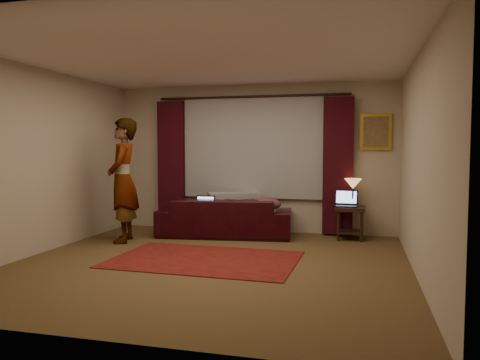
# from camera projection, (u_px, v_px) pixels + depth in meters

# --- Properties ---
(floor) EXTENTS (5.00, 5.00, 0.01)m
(floor) POSITION_uv_depth(u_px,v_px,m) (209.00, 264.00, 5.99)
(floor) COLOR brown
(floor) RESTS_ON ground
(ceiling) EXTENTS (5.00, 5.00, 0.02)m
(ceiling) POSITION_uv_depth(u_px,v_px,m) (208.00, 58.00, 5.82)
(ceiling) COLOR silver
(ceiling) RESTS_ON ground
(wall_back) EXTENTS (5.00, 0.02, 2.60)m
(wall_back) POSITION_uv_depth(u_px,v_px,m) (253.00, 158.00, 8.32)
(wall_back) COLOR #BBAC95
(wall_back) RESTS_ON ground
(wall_front) EXTENTS (5.00, 0.02, 2.60)m
(wall_front) POSITION_uv_depth(u_px,v_px,m) (104.00, 172.00, 3.49)
(wall_front) COLOR #BBAC95
(wall_front) RESTS_ON ground
(wall_left) EXTENTS (0.02, 5.00, 2.60)m
(wall_left) POSITION_uv_depth(u_px,v_px,m) (38.00, 161.00, 6.52)
(wall_left) COLOR #BBAC95
(wall_left) RESTS_ON ground
(wall_right) EXTENTS (0.02, 5.00, 2.60)m
(wall_right) POSITION_uv_depth(u_px,v_px,m) (419.00, 164.00, 5.29)
(wall_right) COLOR #BBAC95
(wall_right) RESTS_ON ground
(sheer_curtain) EXTENTS (2.50, 0.05, 1.80)m
(sheer_curtain) POSITION_uv_depth(u_px,v_px,m) (252.00, 147.00, 8.25)
(sheer_curtain) COLOR #999AA1
(sheer_curtain) RESTS_ON wall_back
(drape_left) EXTENTS (0.50, 0.14, 2.30)m
(drape_left) POSITION_uv_depth(u_px,v_px,m) (172.00, 165.00, 8.59)
(drape_left) COLOR #330810
(drape_left) RESTS_ON floor
(drape_right) EXTENTS (0.50, 0.14, 2.30)m
(drape_right) POSITION_uv_depth(u_px,v_px,m) (338.00, 166.00, 7.85)
(drape_right) COLOR #330810
(drape_right) RESTS_ON floor
(curtain_rod) EXTENTS (0.04, 0.04, 3.40)m
(curtain_rod) POSITION_uv_depth(u_px,v_px,m) (251.00, 97.00, 8.14)
(curtain_rod) COLOR black
(curtain_rod) RESTS_ON wall_back
(picture_frame) EXTENTS (0.50, 0.04, 0.60)m
(picture_frame) POSITION_uv_depth(u_px,v_px,m) (376.00, 132.00, 7.74)
(picture_frame) COLOR gold
(picture_frame) RESTS_ON wall_back
(sofa) EXTENTS (2.32, 1.23, 0.90)m
(sofa) POSITION_uv_depth(u_px,v_px,m) (225.00, 210.00, 7.87)
(sofa) COLOR black
(sofa) RESTS_ON floor
(throw_blanket) EXTENTS (0.95, 0.68, 0.10)m
(throw_blanket) POSITION_uv_depth(u_px,v_px,m) (234.00, 181.00, 8.08)
(throw_blanket) COLOR gray
(throw_blanket) RESTS_ON sofa
(clothing_pile) EXTENTS (0.52, 0.41, 0.21)m
(clothing_pile) POSITION_uv_depth(u_px,v_px,m) (266.00, 205.00, 7.68)
(clothing_pile) COLOR brown
(clothing_pile) RESTS_ON sofa
(laptop_sofa) EXTENTS (0.32, 0.35, 0.23)m
(laptop_sofa) POSITION_uv_depth(u_px,v_px,m) (203.00, 204.00, 7.69)
(laptop_sofa) COLOR black
(laptop_sofa) RESTS_ON sofa
(area_rug) EXTENTS (2.48, 1.69, 0.01)m
(area_rug) POSITION_uv_depth(u_px,v_px,m) (205.00, 259.00, 6.20)
(area_rug) COLOR maroon
(area_rug) RESTS_ON floor
(end_table) EXTENTS (0.48, 0.48, 0.54)m
(end_table) POSITION_uv_depth(u_px,v_px,m) (350.00, 223.00, 7.58)
(end_table) COLOR black
(end_table) RESTS_ON floor
(tiffany_lamp) EXTENTS (0.30, 0.30, 0.45)m
(tiffany_lamp) POSITION_uv_depth(u_px,v_px,m) (353.00, 192.00, 7.62)
(tiffany_lamp) COLOR olive
(tiffany_lamp) RESTS_ON end_table
(laptop_table) EXTENTS (0.39, 0.42, 0.27)m
(laptop_table) POSITION_uv_depth(u_px,v_px,m) (346.00, 198.00, 7.54)
(laptop_table) COLOR black
(laptop_table) RESTS_ON end_table
(person) EXTENTS (0.72, 0.72, 1.95)m
(person) POSITION_uv_depth(u_px,v_px,m) (123.00, 180.00, 7.35)
(person) COLOR gray
(person) RESTS_ON floor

